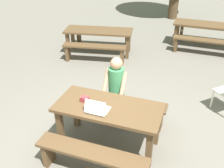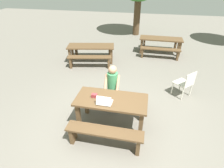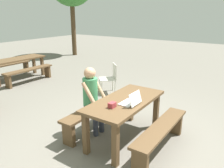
# 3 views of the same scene
# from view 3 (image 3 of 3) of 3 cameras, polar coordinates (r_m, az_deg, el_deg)

# --- Properties ---
(ground_plane) EXTENTS (30.00, 30.00, 0.00)m
(ground_plane) POSITION_cam_3_polar(r_m,az_deg,el_deg) (4.24, 3.14, -13.66)
(ground_plane) COLOR slate
(picnic_table_front) EXTENTS (1.65, 0.77, 0.76)m
(picnic_table_front) POSITION_cam_3_polar(r_m,az_deg,el_deg) (3.94, 3.29, -5.73)
(picnic_table_front) COLOR brown
(picnic_table_front) RESTS_ON ground
(bench_near) EXTENTS (1.63, 0.30, 0.46)m
(bench_near) POSITION_cam_3_polar(r_m,az_deg,el_deg) (3.81, 12.25, -11.98)
(bench_near) COLOR brown
(bench_near) RESTS_ON ground
(bench_far) EXTENTS (1.63, 0.30, 0.46)m
(bench_far) POSITION_cam_3_polar(r_m,az_deg,el_deg) (4.42, -4.44, -7.24)
(bench_far) COLOR brown
(bench_far) RESTS_ON ground
(laptop) EXTENTS (0.33, 0.28, 0.22)m
(laptop) POSITION_cam_3_polar(r_m,az_deg,el_deg) (3.70, 4.82, -4.33)
(laptop) COLOR white
(laptop) RESTS_ON picnic_table_front
(small_pouch) EXTENTS (0.12, 0.09, 0.08)m
(small_pouch) POSITION_cam_3_polar(r_m,az_deg,el_deg) (3.57, 0.08, -5.36)
(small_pouch) COLOR #993338
(small_pouch) RESTS_ON picnic_table_front
(person_seated) EXTENTS (0.38, 0.39, 1.27)m
(person_seated) POSITION_cam_3_polar(r_m,az_deg,el_deg) (4.17, -5.07, -2.92)
(person_seated) COLOR #333847
(person_seated) RESTS_ON ground
(plastic_chair) EXTENTS (0.62, 0.62, 0.84)m
(plastic_chair) POSITION_cam_3_polar(r_m,az_deg,el_deg) (6.34, -0.48, 1.64)
(plastic_chair) COLOR silver
(plastic_chair) RESTS_ON ground
(picnic_table_mid) EXTENTS (1.90, 0.70, 0.72)m
(picnic_table_mid) POSITION_cam_3_polar(r_m,az_deg,el_deg) (8.31, -23.01, 5.17)
(picnic_table_mid) COLOR brown
(picnic_table_mid) RESTS_ON ground
(bench_mid_south) EXTENTS (1.70, 0.31, 0.45)m
(bench_mid_south) POSITION_cam_3_polar(r_m,az_deg,el_deg) (7.85, -20.29, 2.81)
(bench_mid_south) COLOR brown
(bench_mid_south) RESTS_ON ground
(bench_mid_north) EXTENTS (1.70, 0.31, 0.45)m
(bench_mid_north) POSITION_cam_3_polar(r_m,az_deg,el_deg) (8.89, -25.00, 3.88)
(bench_mid_north) COLOR brown
(bench_mid_north) RESTS_ON ground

